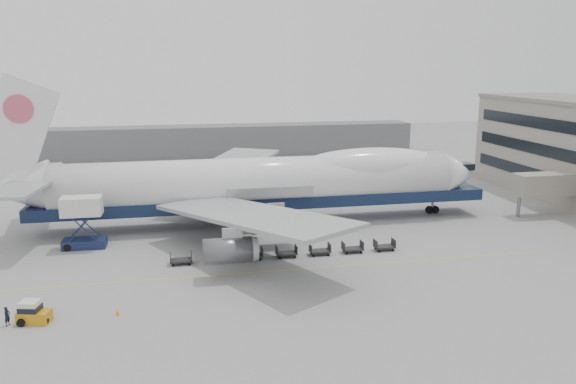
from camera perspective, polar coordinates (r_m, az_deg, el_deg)
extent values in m
plane|color=gray|center=(64.22, -1.34, -6.09)|extent=(260.00, 260.00, 0.00)
cube|color=gold|center=(58.68, -0.29, -7.96)|extent=(60.00, 0.15, 0.01)
cube|color=gray|center=(86.20, 24.76, 0.74)|extent=(9.00, 3.00, 3.00)
cylinder|color=slate|center=(84.55, 22.38, -1.35)|extent=(0.50, 0.50, 3.00)
cube|color=slate|center=(130.94, -11.17, 5.03)|extent=(110.00, 8.00, 7.00)
cylinder|color=white|center=(74.14, -3.01, 1.06)|extent=(52.00, 6.40, 6.40)
cube|color=#101D3D|center=(74.86, -2.23, -0.82)|extent=(60.00, 5.76, 1.50)
cone|color=white|center=(83.41, 17.11, 1.83)|extent=(6.00, 6.40, 6.40)
cone|color=white|center=(75.89, -26.43, 0.45)|extent=(9.00, 6.40, 6.40)
ellipsoid|color=white|center=(77.61, 8.45, 2.80)|extent=(20.67, 5.78, 4.56)
cube|color=white|center=(74.48, -25.84, 5.69)|extent=(10.52, 0.50, 13.56)
cylinder|color=#CC4F68|center=(74.14, -25.65, 7.63)|extent=(3.40, 0.30, 3.40)
cube|color=#9EA0A3|center=(60.12, -3.80, -2.36)|extent=(20.35, 26.74, 2.26)
cube|color=#9EA0A3|center=(87.83, -6.34, 2.47)|extent=(20.35, 26.74, 2.26)
cylinder|color=#595B60|center=(92.66, -8.42, 1.57)|extent=(4.80, 2.60, 2.60)
cylinder|color=#595B60|center=(84.41, -4.00, 0.57)|extent=(4.80, 2.60, 2.60)
cylinder|color=#595B60|center=(65.23, -1.66, -3.12)|extent=(4.80, 2.60, 2.60)
cylinder|color=#595B60|center=(55.96, -6.16, -5.94)|extent=(4.80, 2.60, 2.60)
cylinder|color=slate|center=(82.53, 14.46, -1.28)|extent=(0.36, 0.36, 2.50)
cylinder|color=black|center=(82.70, 14.44, -1.75)|extent=(1.10, 0.45, 1.10)
cylinder|color=slate|center=(71.94, -4.97, -2.99)|extent=(0.36, 0.36, 2.50)
cylinder|color=black|center=(72.14, -4.96, -3.53)|extent=(1.10, 0.45, 1.10)
cylinder|color=slate|center=(77.70, -5.49, -1.80)|extent=(0.36, 0.36, 2.50)
cylinder|color=black|center=(77.88, -5.48, -2.30)|extent=(1.10, 0.45, 1.10)
cube|color=#172147|center=(69.60, -19.96, -4.91)|extent=(4.90, 2.44, 1.07)
cube|color=silver|center=(68.42, -20.24, -1.34)|extent=(4.52, 2.62, 2.13)
cube|color=#172147|center=(67.95, -20.23, -3.36)|extent=(3.47, 0.20, 3.83)
cube|color=#172147|center=(69.98, -19.98, -2.88)|extent=(3.47, 0.20, 3.83)
cube|color=slate|center=(69.91, -20.06, -1.04)|extent=(2.35, 1.22, 0.15)
cylinder|color=black|center=(69.01, -21.50, -5.27)|extent=(0.87, 0.34, 0.87)
cylinder|color=black|center=(70.83, -21.24, -4.79)|extent=(0.87, 0.34, 0.87)
cylinder|color=black|center=(68.46, -18.61, -5.18)|extent=(0.87, 0.34, 0.87)
cylinder|color=black|center=(70.30, -18.43, -4.70)|extent=(0.87, 0.34, 0.87)
cube|color=#C48312|center=(51.91, -24.37, -11.46)|extent=(2.81, 1.95, 1.01)
cube|color=silver|center=(51.68, -24.74, -10.50)|extent=(1.73, 1.59, 0.91)
cube|color=black|center=(51.75, -24.72, -10.69)|extent=(1.84, 1.71, 0.46)
cylinder|color=black|center=(51.67, -25.50, -11.91)|extent=(0.64, 0.27, 0.64)
cylinder|color=black|center=(52.72, -25.20, -11.38)|extent=(0.64, 0.27, 0.64)
cylinder|color=black|center=(51.25, -23.48, -11.91)|extent=(0.64, 0.27, 0.64)
cylinder|color=black|center=(52.31, -23.22, -11.38)|extent=(0.64, 0.27, 0.64)
imported|color=black|center=(52.11, -26.63, -11.22)|extent=(0.60, 0.70, 1.64)
cone|color=orange|center=(50.97, -16.95, -11.59)|extent=(0.33, 0.33, 0.51)
cube|color=orange|center=(51.07, -16.93, -11.83)|extent=(0.35, 0.35, 0.03)
cube|color=#2D2D30|center=(61.28, -10.81, -6.83)|extent=(2.30, 1.35, 0.18)
cube|color=#2D2D30|center=(61.16, -11.86, -6.52)|extent=(0.08, 1.35, 0.90)
cube|color=#2D2D30|center=(61.16, -9.79, -6.43)|extent=(0.08, 1.35, 0.90)
cylinder|color=black|center=(60.87, -11.60, -7.30)|extent=(0.30, 0.12, 0.30)
cylinder|color=black|center=(61.90, -11.60, -6.95)|extent=(0.30, 0.12, 0.30)
cylinder|color=black|center=(60.87, -9.98, -7.23)|extent=(0.30, 0.12, 0.30)
cylinder|color=black|center=(61.91, -10.02, -6.88)|extent=(0.30, 0.12, 0.30)
cube|color=#2D2D30|center=(61.41, -7.22, -6.65)|extent=(2.30, 1.35, 0.18)
cube|color=#2D2D30|center=(61.22, -8.27, -6.35)|extent=(0.08, 1.35, 0.90)
cube|color=#2D2D30|center=(61.36, -6.20, -6.25)|extent=(0.08, 1.35, 0.90)
cylinder|color=black|center=(60.94, -7.98, -7.13)|extent=(0.30, 0.12, 0.30)
cylinder|color=black|center=(61.98, -8.04, -6.79)|extent=(0.30, 0.12, 0.30)
cylinder|color=black|center=(61.05, -6.37, -7.05)|extent=(0.30, 0.12, 0.30)
cylinder|color=black|center=(62.09, -6.47, -6.70)|extent=(0.30, 0.12, 0.30)
cube|color=#2D2D30|center=(61.77, -3.67, -6.45)|extent=(2.30, 1.35, 0.18)
cube|color=#2D2D30|center=(61.51, -4.69, -6.16)|extent=(0.08, 1.35, 0.90)
cube|color=#2D2D30|center=(61.79, -2.66, -6.04)|extent=(0.08, 1.35, 0.90)
cylinder|color=black|center=(61.26, -4.39, -6.93)|extent=(0.30, 0.12, 0.30)
cylinder|color=black|center=(62.29, -4.51, -6.59)|extent=(0.30, 0.12, 0.30)
cylinder|color=black|center=(61.47, -2.80, -6.84)|extent=(0.30, 0.12, 0.30)
cylinder|color=black|center=(62.50, -2.96, -6.50)|extent=(0.30, 0.12, 0.30)
cube|color=#2D2D30|center=(62.37, -0.17, -6.23)|extent=(2.30, 1.35, 0.18)
cube|color=#2D2D30|center=(62.04, -1.17, -5.95)|extent=(0.08, 1.35, 0.90)
cube|color=#2D2D30|center=(62.45, 0.82, -5.82)|extent=(0.08, 1.35, 0.90)
cylinder|color=black|center=(61.81, -0.85, -6.71)|extent=(0.30, 0.12, 0.30)
cylinder|color=black|center=(62.82, -1.03, -6.38)|extent=(0.30, 0.12, 0.30)
cylinder|color=black|center=(62.12, 0.71, -6.61)|extent=(0.30, 0.12, 0.30)
cylinder|color=black|center=(63.14, 0.49, -6.28)|extent=(0.30, 0.12, 0.30)
cube|color=#2D2D30|center=(63.19, 3.25, -6.00)|extent=(2.30, 1.35, 0.18)
cube|color=#2D2D30|center=(62.80, 2.28, -5.72)|extent=(0.08, 1.35, 0.90)
cube|color=#2D2D30|center=(63.34, 4.22, -5.58)|extent=(0.08, 1.35, 0.90)
cylinder|color=black|center=(62.58, 2.61, -6.47)|extent=(0.30, 0.12, 0.30)
cylinder|color=black|center=(63.59, 2.37, -6.15)|extent=(0.30, 0.12, 0.30)
cylinder|color=black|center=(63.00, 4.12, -6.36)|extent=(0.30, 0.12, 0.30)
cylinder|color=black|center=(64.00, 3.86, -6.04)|extent=(0.30, 0.12, 0.30)
cube|color=#2D2D30|center=(64.23, 6.56, -5.75)|extent=(2.30, 1.35, 0.18)
cube|color=#2D2D30|center=(63.78, 5.63, -5.48)|extent=(0.08, 1.35, 0.90)
cube|color=#2D2D30|center=(64.44, 7.51, -5.34)|extent=(0.08, 1.35, 0.90)
cylinder|color=black|center=(63.58, 5.98, -6.21)|extent=(0.30, 0.12, 0.30)
cylinder|color=black|center=(64.57, 5.68, -5.90)|extent=(0.30, 0.12, 0.30)
cylinder|color=black|center=(64.09, 7.43, -6.10)|extent=(0.30, 0.12, 0.30)
cylinder|color=black|center=(65.08, 7.12, -5.79)|extent=(0.30, 0.12, 0.30)
cube|color=#2D2D30|center=(65.47, 9.76, -5.49)|extent=(2.30, 1.35, 0.18)
cube|color=#2D2D30|center=(64.97, 8.86, -5.23)|extent=(0.08, 1.35, 0.90)
cube|color=#2D2D30|center=(65.75, 10.67, -5.08)|extent=(0.08, 1.35, 0.90)
cylinder|color=black|center=(64.79, 9.22, -5.95)|extent=(0.30, 0.12, 0.30)
cylinder|color=black|center=(65.76, 8.88, -5.65)|extent=(0.30, 0.12, 0.30)
cylinder|color=black|center=(65.39, 10.62, -5.82)|extent=(0.30, 0.12, 0.30)
cylinder|color=black|center=(66.35, 10.26, -5.53)|extent=(0.30, 0.12, 0.30)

